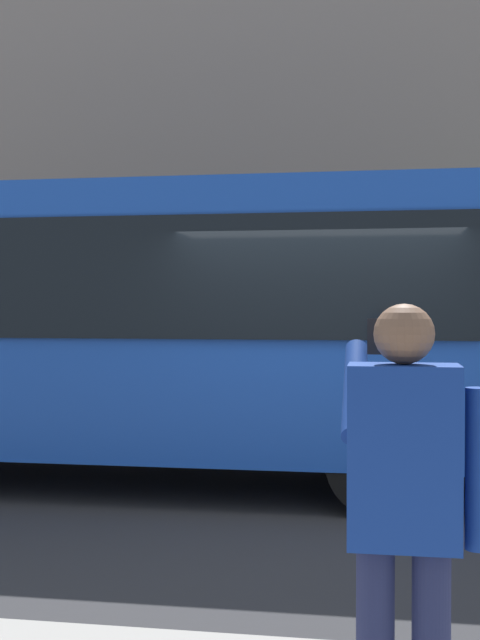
% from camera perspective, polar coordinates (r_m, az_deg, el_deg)
% --- Properties ---
extents(ground_plane, '(60.00, 60.00, 0.00)m').
position_cam_1_polar(ground_plane, '(7.95, 5.57, -12.44)').
color(ground_plane, '#2B2B2D').
extents(building_facade_far, '(28.00, 1.55, 12.00)m').
position_cam_1_polar(building_facade_far, '(15.10, 7.52, 16.87)').
color(building_facade_far, gray).
rests_on(building_facade_far, ground_plane).
extents(red_bus, '(9.05, 2.54, 3.08)m').
position_cam_1_polar(red_bus, '(8.98, -9.95, -0.07)').
color(red_bus, '#1947AD').
rests_on(red_bus, ground_plane).
extents(pedestrian_photographer, '(0.53, 0.52, 1.70)m').
position_cam_1_polar(pedestrian_photographer, '(3.16, 11.16, -11.87)').
color(pedestrian_photographer, '#1E2347').
rests_on(pedestrian_photographer, sidewalk_curb).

